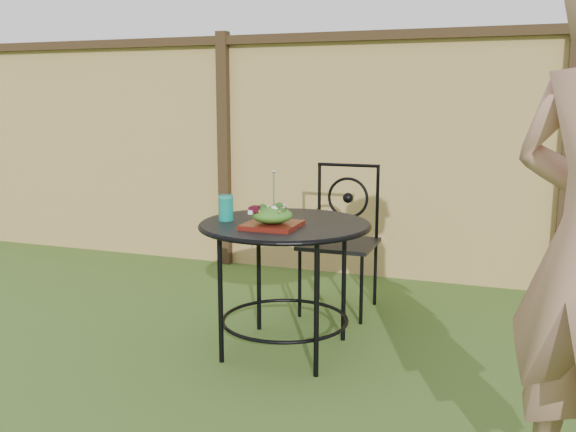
# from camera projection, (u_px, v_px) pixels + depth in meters

# --- Properties ---
(ground) EXTENTS (60.00, 60.00, 0.00)m
(ground) POSITION_uv_depth(u_px,v_px,m) (282.00, 396.00, 3.01)
(ground) COLOR #2A4A17
(ground) RESTS_ON ground
(fence) EXTENTS (8.00, 0.12, 1.90)m
(fence) POSITION_uv_depth(u_px,v_px,m) (382.00, 155.00, 4.87)
(fence) COLOR #E2BD6F
(fence) RESTS_ON ground
(patio_table) EXTENTS (0.92, 0.92, 0.72)m
(patio_table) POSITION_uv_depth(u_px,v_px,m) (285.00, 248.00, 3.45)
(patio_table) COLOR black
(patio_table) RESTS_ON ground
(patio_chair) EXTENTS (0.46, 0.46, 0.95)m
(patio_chair) POSITION_uv_depth(u_px,v_px,m) (341.00, 234.00, 4.18)
(patio_chair) COLOR black
(patio_chair) RESTS_ON ground
(salad_plate) EXTENTS (0.27, 0.27, 0.02)m
(salad_plate) POSITION_uv_depth(u_px,v_px,m) (272.00, 225.00, 3.29)
(salad_plate) COLOR #48140A
(salad_plate) RESTS_ON patio_table
(salad) EXTENTS (0.21, 0.21, 0.08)m
(salad) POSITION_uv_depth(u_px,v_px,m) (272.00, 215.00, 3.28)
(salad) COLOR #235614
(salad) RESTS_ON salad_plate
(fork) EXTENTS (0.01, 0.01, 0.18)m
(fork) POSITION_uv_depth(u_px,v_px,m) (274.00, 190.00, 3.25)
(fork) COLOR silver
(fork) RESTS_ON salad
(drinking_glass) EXTENTS (0.08, 0.08, 0.14)m
(drinking_glass) POSITION_uv_depth(u_px,v_px,m) (226.00, 208.00, 3.46)
(drinking_glass) COLOR #0D9783
(drinking_glass) RESTS_ON patio_table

